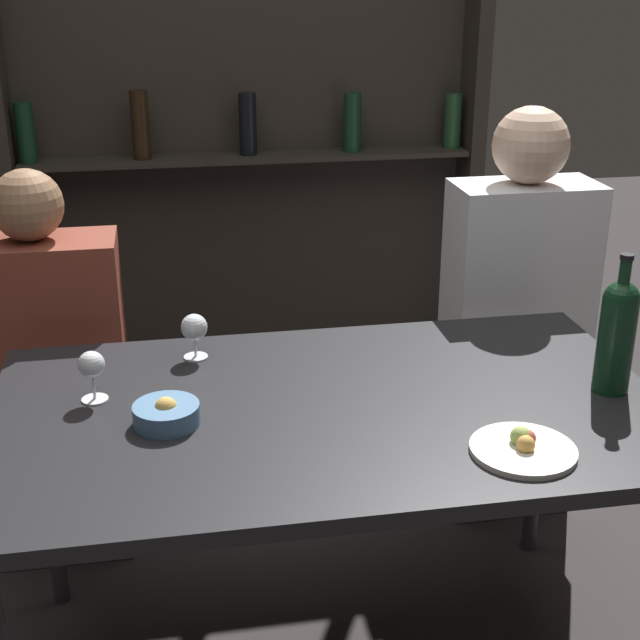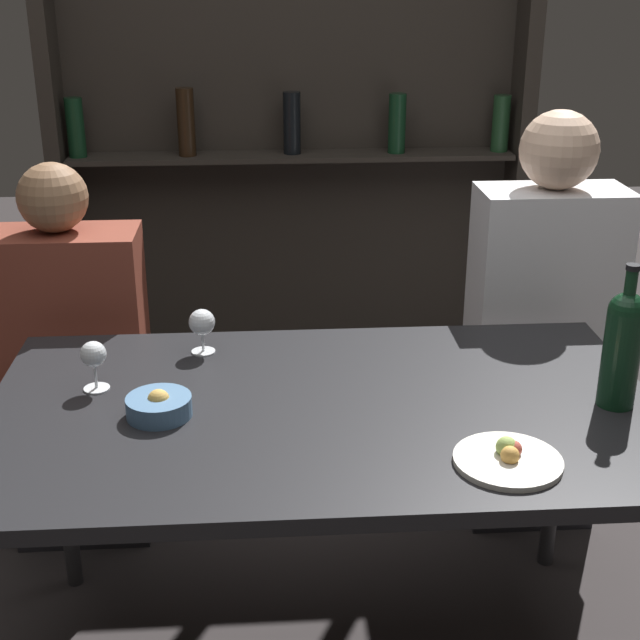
{
  "view_description": "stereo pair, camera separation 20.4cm",
  "coord_description": "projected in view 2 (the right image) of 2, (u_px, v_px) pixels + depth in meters",
  "views": [
    {
      "loc": [
        -0.33,
        -1.74,
        1.66
      ],
      "look_at": [
        0.0,
        0.13,
        0.89
      ],
      "focal_mm": 50.0,
      "sensor_mm": 36.0,
      "label": 1
    },
    {
      "loc": [
        -0.13,
        -1.76,
        1.66
      ],
      "look_at": [
        0.0,
        0.13,
        0.89
      ],
      "focal_mm": 50.0,
      "sensor_mm": 36.0,
      "label": 2
    }
  ],
  "objects": [
    {
      "name": "dining_table",
      "position": [
        324.0,
        427.0,
        2.0
      ],
      "size": [
        1.5,
        0.87,
        0.74
      ],
      "color": "black",
      "rests_on": "ground_plane"
    },
    {
      "name": "wine_glass_0",
      "position": [
        93.0,
        357.0,
        2.02
      ],
      "size": [
        0.06,
        0.06,
        0.12
      ],
      "color": "silver",
      "rests_on": "dining_table"
    },
    {
      "name": "wine_rack_wall",
      "position": [
        291.0,
        115.0,
        3.48
      ],
      "size": [
        1.87,
        0.21,
        2.18
      ],
      "color": "#28231E",
      "rests_on": "ground_plane"
    },
    {
      "name": "food_plate_0",
      "position": [
        508.0,
        458.0,
        1.75
      ],
      "size": [
        0.21,
        0.21,
        0.05
      ],
      "color": "silver",
      "rests_on": "dining_table"
    },
    {
      "name": "wine_bottle",
      "position": [
        623.0,
        344.0,
        1.93
      ],
      "size": [
        0.08,
        0.08,
        0.33
      ],
      "color": "black",
      "rests_on": "dining_table"
    },
    {
      "name": "seated_person_right",
      "position": [
        540.0,
        339.0,
        2.66
      ],
      "size": [
        0.42,
        0.22,
        1.29
      ],
      "color": "#26262B",
      "rests_on": "ground_plane"
    },
    {
      "name": "seated_person_left",
      "position": [
        73.0,
        374.0,
        2.6
      ],
      "size": [
        0.44,
        0.22,
        1.16
      ],
      "color": "#26262B",
      "rests_on": "ground_plane"
    },
    {
      "name": "snack_bowl",
      "position": [
        159.0,
        406.0,
        1.92
      ],
      "size": [
        0.14,
        0.14,
        0.06
      ],
      "color": "#4C7299",
      "rests_on": "dining_table"
    },
    {
      "name": "wine_glass_1",
      "position": [
        202.0,
        324.0,
        2.21
      ],
      "size": [
        0.07,
        0.07,
        0.12
      ],
      "color": "silver",
      "rests_on": "dining_table"
    }
  ]
}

